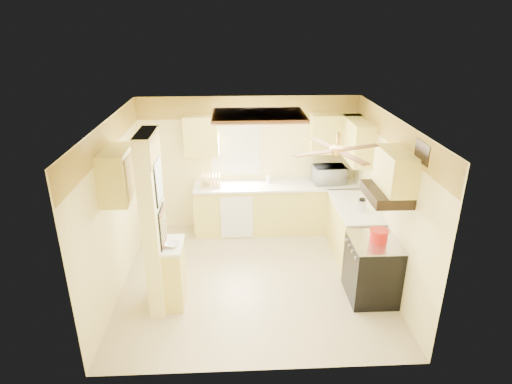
{
  "coord_description": "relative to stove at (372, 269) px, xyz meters",
  "views": [
    {
      "loc": [
        -0.25,
        -5.69,
        3.81
      ],
      "look_at": [
        0.05,
        0.35,
        1.31
      ],
      "focal_mm": 30.0,
      "sensor_mm": 36.0,
      "label": 1
    }
  ],
  "objects": [
    {
      "name": "window",
      "position": [
        -1.92,
        2.44,
        1.09
      ],
      "size": [
        0.92,
        0.02,
        1.02
      ],
      "color": "white",
      "rests_on": "wall_back"
    },
    {
      "name": "upper_cab_back_right",
      "position": [
        -0.12,
        2.27,
        1.39
      ],
      "size": [
        0.9,
        0.35,
        0.7
      ],
      "primitive_type": "cube",
      "color": "#EFE073",
      "rests_on": "wall_back"
    },
    {
      "name": "wall_left",
      "position": [
        -3.67,
        0.55,
        0.79
      ],
      "size": [
        0.0,
        3.8,
        3.8
      ],
      "primitive_type": "plane",
      "rotation": [
        1.57,
        0.0,
        1.57
      ],
      "color": "#FFED9B",
      "rests_on": "floor"
    },
    {
      "name": "wall_right",
      "position": [
        0.33,
        0.55,
        0.79
      ],
      "size": [
        0.0,
        3.8,
        3.8
      ],
      "primitive_type": "plane",
      "rotation": [
        1.57,
        0.0,
        -1.57
      ],
      "color": "#FFED9B",
      "rests_on": "floor"
    },
    {
      "name": "partition_column",
      "position": [
        -3.02,
        0.0,
        0.79
      ],
      "size": [
        0.2,
        0.7,
        2.5
      ],
      "primitive_type": "cube",
      "color": "#FFED9B",
      "rests_on": "floor"
    },
    {
      "name": "dutch_oven",
      "position": [
        0.04,
        -0.01,
        0.54
      ],
      "size": [
        0.26,
        0.26,
        0.18
      ],
      "color": "red",
      "rests_on": "stove"
    },
    {
      "name": "upper_cab_left_wall",
      "position": [
        -3.49,
        0.3,
        1.39
      ],
      "size": [
        0.35,
        0.75,
        0.7
      ],
      "primitive_type": "cube",
      "color": "#EFE073",
      "rests_on": "wall_left"
    },
    {
      "name": "upper_cab_over_stove",
      "position": [
        0.16,
        0.0,
        1.49
      ],
      "size": [
        0.35,
        0.76,
        0.52
      ],
      "primitive_type": "cube",
      "color": "#EFE073",
      "rests_on": "wall_right"
    },
    {
      "name": "wall_front",
      "position": [
        -1.67,
        -1.35,
        0.79
      ],
      "size": [
        4.0,
        0.0,
        4.0
      ],
      "primitive_type": "plane",
      "rotation": [
        -1.57,
        0.0,
        0.0
      ],
      "color": "#FFED9B",
      "rests_on": "floor"
    },
    {
      "name": "dish_rack",
      "position": [
        -2.37,
        2.13,
        0.55
      ],
      "size": [
        0.35,
        0.26,
        0.2
      ],
      "color": "#DEC180",
      "rests_on": "countertop_back"
    },
    {
      "name": "utensil_crock",
      "position": [
        -1.31,
        2.26,
        0.54
      ],
      "size": [
        0.1,
        0.1,
        0.19
      ],
      "color": "white",
      "rests_on": "countertop_back"
    },
    {
      "name": "wallpaper_border",
      "position": [
        -1.67,
        2.43,
        1.84
      ],
      "size": [
        4.0,
        0.02,
        0.4
      ],
      "primitive_type": "cube",
      "color": "yellow",
      "rests_on": "wall_back"
    },
    {
      "name": "poster_nashville",
      "position": [
        -2.91,
        0.0,
        0.74
      ],
      "size": [
        0.02,
        0.42,
        0.57
      ],
      "color": "black",
      "rests_on": "partition_column"
    },
    {
      "name": "ceiling_fan",
      "position": [
        -0.67,
        -0.15,
        1.83
      ],
      "size": [
        1.15,
        1.15,
        0.26
      ],
      "color": "gold",
      "rests_on": "ceiling"
    },
    {
      "name": "upper_cab_back_left",
      "position": [
        -2.52,
        2.27,
        1.39
      ],
      "size": [
        0.6,
        0.35,
        0.7
      ],
      "primitive_type": "cube",
      "color": "#EFE073",
      "rests_on": "wall_back"
    },
    {
      "name": "ledge_top",
      "position": [
        -2.8,
        0.0,
        0.46
      ],
      "size": [
        0.28,
        0.58,
        0.04
      ],
      "primitive_type": "cube",
      "color": "silver",
      "rests_on": "partition_ledge"
    },
    {
      "name": "countertop_back",
      "position": [
        -1.17,
        2.14,
        0.46
      ],
      "size": [
        3.04,
        0.64,
        0.04
      ],
      "primitive_type": "cube",
      "color": "silver",
      "rests_on": "lower_cabinets_back"
    },
    {
      "name": "dishwasher_panel",
      "position": [
        -1.92,
        1.84,
        -0.03
      ],
      "size": [
        0.58,
        0.02,
        0.8
      ],
      "primitive_type": "cube",
      "color": "white",
      "rests_on": "lower_cabinets_back"
    },
    {
      "name": "ceiling",
      "position": [
        -1.67,
        0.55,
        2.04
      ],
      "size": [
        4.0,
        4.0,
        0.0
      ],
      "primitive_type": "plane",
      "rotation": [
        3.14,
        0.0,
        0.0
      ],
      "color": "white",
      "rests_on": "wall_back"
    },
    {
      "name": "wall_back",
      "position": [
        -1.67,
        2.45,
        0.79
      ],
      "size": [
        4.0,
        0.0,
        4.0
      ],
      "primitive_type": "plane",
      "rotation": [
        1.57,
        0.0,
        0.0
      ],
      "color": "#FFED9B",
      "rests_on": "floor"
    },
    {
      "name": "microwave",
      "position": [
        -0.2,
        2.18,
        0.64
      ],
      "size": [
        0.61,
        0.44,
        0.32
      ],
      "primitive_type": "imported",
      "rotation": [
        0.0,
        0.0,
        3.23
      ],
      "color": "white",
      "rests_on": "countertop_back"
    },
    {
      "name": "vent_grate",
      "position": [
        0.31,
        -0.35,
        1.84
      ],
      "size": [
        0.02,
        0.4,
        0.25
      ],
      "primitive_type": "cube",
      "color": "black",
      "rests_on": "wall_right"
    },
    {
      "name": "countertop_right",
      "position": [
        0.02,
        1.15,
        0.46
      ],
      "size": [
        0.64,
        1.44,
        0.04
      ],
      "primitive_type": "cube",
      "color": "silver",
      "rests_on": "lower_cabinets_right"
    },
    {
      "name": "floor",
      "position": [
        -1.67,
        0.55,
        -0.46
      ],
      "size": [
        4.0,
        4.0,
        0.0
      ],
      "primitive_type": "plane",
      "color": "tan",
      "rests_on": "ground"
    },
    {
      "name": "partition_ledge",
      "position": [
        -2.8,
        0.0,
        -0.01
      ],
      "size": [
        0.25,
        0.55,
        0.9
      ],
      "primitive_type": "cube",
      "color": "#EFE073",
      "rests_on": "floor"
    },
    {
      "name": "upper_cab_right",
      "position": [
        0.16,
        1.8,
        1.39
      ],
      "size": [
        0.35,
        1.0,
        0.7
      ],
      "primitive_type": "cube",
      "color": "#EFE073",
      "rests_on": "wall_right"
    },
    {
      "name": "bowl",
      "position": [
        -2.8,
        -0.05,
        0.5
      ],
      "size": [
        0.22,
        0.22,
        0.05
      ],
      "primitive_type": "imported",
      "rotation": [
        0.0,
        0.0,
        -0.15
      ],
      "color": "white",
      "rests_on": "ledge_top"
    },
    {
      "name": "stove",
      "position": [
        0.0,
        0.0,
        0.0
      ],
      "size": [
        0.68,
        0.77,
        0.92
      ],
      "color": "black",
      "rests_on": "floor"
    },
    {
      "name": "ceiling_light_panel",
      "position": [
        -1.57,
        1.05,
        2.0
      ],
      "size": [
        1.35,
        0.95,
        0.06
      ],
      "color": "brown",
      "rests_on": "ceiling"
    },
    {
      "name": "lower_cabinets_right",
      "position": [
        0.03,
        1.15,
        -0.01
      ],
      "size": [
        0.6,
        1.4,
        0.9
      ],
      "primitive_type": "cube",
      "color": "#EFE073",
      "rests_on": "floor"
    },
    {
      "name": "kettle",
      "position": [
        0.06,
        0.93,
        0.58
      ],
      "size": [
        0.14,
        0.14,
        0.21
      ],
      "color": "silver",
      "rests_on": "countertop_right"
    },
    {
      "name": "lower_cabinets_back",
      "position": [
        -1.17,
        2.15,
        -0.01
      ],
      "size": [
        3.0,
        0.6,
        0.9
      ],
      "primitive_type": "cube",
      "color": "#EFE073",
      "rests_on": "floor"
    },
    {
      "name": "poster_menu",
      "position": [
        -2.91,
        0.0,
        1.39
      ],
      "size": [
        0.02,
        0.42,
        0.57
      ],
      "color": "black",
      "rests_on": "partition_column"
    },
    {
      "name": "range_hood",
      "position": [
        0.07,
        0.0,
        1.16
      ],
      "size": [
        0.5,
        0.76,
        0.14
      ],
      "primitive_type": "cube",
      "color": "black",
      "rests_on": "upper_cab_over_stove"
    }
  ]
}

